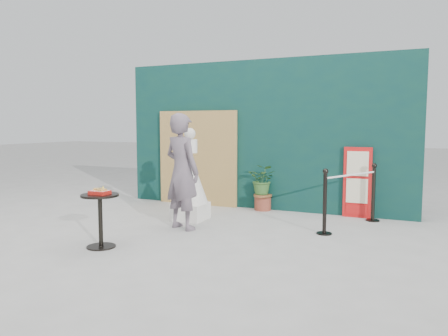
# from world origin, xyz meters

# --- Properties ---
(ground) EXTENTS (60.00, 60.00, 0.00)m
(ground) POSITION_xyz_m (0.00, 0.00, 0.00)
(ground) COLOR #ADAAA5
(ground) RESTS_ON ground
(back_wall) EXTENTS (6.00, 0.30, 3.00)m
(back_wall) POSITION_xyz_m (0.00, 3.15, 1.50)
(back_wall) COLOR #0A2D2D
(back_wall) RESTS_ON ground
(bamboo_fence) EXTENTS (1.80, 0.08, 2.00)m
(bamboo_fence) POSITION_xyz_m (-1.40, 2.94, 1.00)
(bamboo_fence) COLOR tan
(bamboo_fence) RESTS_ON ground
(woman) EXTENTS (0.80, 0.64, 1.89)m
(woman) POSITION_xyz_m (-0.60, 0.87, 0.95)
(woman) COLOR #695A64
(woman) RESTS_ON ground
(menu_board) EXTENTS (0.50, 0.07, 1.30)m
(menu_board) POSITION_xyz_m (1.90, 2.95, 0.65)
(menu_board) COLOR red
(menu_board) RESTS_ON ground
(statue) EXTENTS (0.64, 0.64, 1.65)m
(statue) POSITION_xyz_m (-0.81, 1.54, 0.67)
(statue) COLOR white
(statue) RESTS_ON ground
(cafe_table) EXTENTS (0.52, 0.52, 0.75)m
(cafe_table) POSITION_xyz_m (-1.10, -0.56, 0.50)
(cafe_table) COLOR black
(cafe_table) RESTS_ON ground
(food_basket) EXTENTS (0.26, 0.19, 0.11)m
(food_basket) POSITION_xyz_m (-1.09, -0.55, 0.79)
(food_basket) COLOR #B11A12
(food_basket) RESTS_ON cafe_table
(planter) EXTENTS (0.54, 0.47, 0.92)m
(planter) POSITION_xyz_m (0.09, 2.90, 0.53)
(planter) COLOR brown
(planter) RESTS_ON ground
(stanchion_barrier) EXTENTS (0.84, 1.54, 1.03)m
(stanchion_barrier) POSITION_xyz_m (1.90, 2.11, 0.49)
(stanchion_barrier) COLOR black
(stanchion_barrier) RESTS_ON ground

